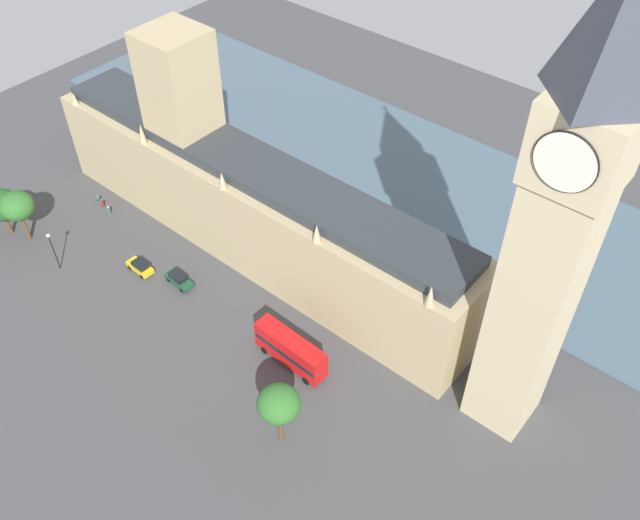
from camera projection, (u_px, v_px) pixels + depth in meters
The scene contains 14 objects.
ground_plane at pixel (249, 254), 102.99m from camera, with size 142.78×142.78×0.00m, color #424244.
river_thames at pixel (370, 161), 119.77m from camera, with size 34.71×128.50×0.25m, color #475B6B.
parliament_building at pixel (245, 197), 98.62m from camera, with size 11.68×72.78×30.86m.
clock_tower at pixel (558, 227), 62.81m from camera, with size 7.99×7.99×57.26m.
car_yellow_cab_leading at pixel (140, 267), 99.81m from camera, with size 2.01×4.42×1.74m.
car_dark_green_midblock at pixel (179, 279), 97.93m from camera, with size 2.11×4.81×1.74m.
double_decker_bus_trailing at pixel (291, 350), 86.57m from camera, with size 2.88×10.56×4.75m.
pedestrian_opposite_hall at pixel (103, 203), 110.60m from camera, with size 0.58×0.64×1.50m.
pedestrian_corner at pixel (99, 199), 111.32m from camera, with size 0.64×0.62×1.52m.
pedestrian_by_river_gate at pixel (109, 211), 109.14m from camera, with size 0.60×0.68×1.66m.
plane_tree_near_tower at pixel (1, 205), 102.51m from camera, with size 5.59×5.59×8.03m.
plane_tree_far_end at pixel (17, 206), 100.88m from camera, with size 5.14×5.14×8.81m.
plane_tree_kerbside at pixel (279, 404), 75.65m from camera, with size 5.01×5.01×9.12m.
street_lamp_under_trees at pixel (52, 245), 97.51m from camera, with size 0.56×0.56×6.84m.
Camera 1 is at (50.14, 55.97, 71.26)m, focal length 38.16 mm.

